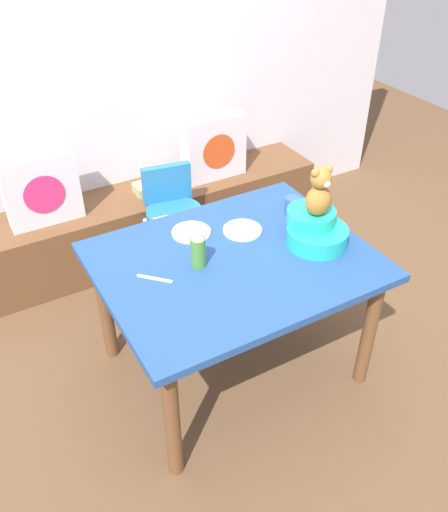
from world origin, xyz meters
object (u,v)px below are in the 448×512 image
object	(u,v)px
book_stack	(149,187)
ketchup_bottle	(198,250)
pillow_floral_right	(214,147)
infant_seat_teal	(315,230)
highchair	(174,215)
coffee_mug	(292,205)
dinner_plate_far	(191,232)
dining_table	(234,274)
dinner_plate_near	(242,230)
teddy_bear	(319,193)
pillow_floral_left	(41,189)

from	to	relation	value
book_stack	ketchup_bottle	size ratio (longest dim) A/B	1.08
pillow_floral_right	infant_seat_teal	xyz separation A→B (m)	(-0.15, -1.31, 0.13)
highchair	ketchup_bottle	size ratio (longest dim) A/B	4.27
coffee_mug	dinner_plate_far	size ratio (longest dim) A/B	0.60
dining_table	coffee_mug	distance (m)	0.53
dinner_plate_near	dinner_plate_far	world-z (taller)	same
pillow_floral_right	dinner_plate_near	bearing A→B (deg)	-111.31
ketchup_bottle	dinner_plate_far	size ratio (longest dim) A/B	0.92
pillow_floral_right	dining_table	bearing A→B (deg)	-114.60
pillow_floral_right	highchair	xyz separation A→B (m)	(-0.51, -0.42, -0.16)
pillow_floral_right	book_stack	xyz separation A→B (m)	(-0.48, 0.02, -0.19)
book_stack	teddy_bear	distance (m)	1.47
teddy_bear	dinner_plate_far	bearing A→B (deg)	143.42
pillow_floral_right	book_stack	size ratio (longest dim) A/B	2.20
dining_table	teddy_bear	xyz separation A→B (m)	(0.41, -0.07, 0.38)
ketchup_bottle	dinner_plate_far	world-z (taller)	ketchup_bottle
book_stack	coffee_mug	world-z (taller)	coffee_mug
book_stack	coffee_mug	xyz separation A→B (m)	(0.39, -1.06, 0.30)
dinner_plate_near	infant_seat_teal	bearing A→B (deg)	-44.73
dining_table	teddy_bear	bearing A→B (deg)	-10.26
pillow_floral_right	highchair	world-z (taller)	pillow_floral_right
pillow_floral_left	infant_seat_teal	size ratio (longest dim) A/B	1.33
teddy_bear	dining_table	bearing A→B (deg)	169.74
ketchup_bottle	pillow_floral_left	bearing A→B (deg)	110.03
highchair	infant_seat_teal	world-z (taller)	infant_seat_teal
pillow_floral_right	dining_table	distance (m)	1.36
teddy_bear	dinner_plate_far	world-z (taller)	teddy_bear
pillow_floral_left	dinner_plate_near	size ratio (longest dim) A/B	2.20
pillow_floral_right	teddy_bear	bearing A→B (deg)	-96.68
coffee_mug	dinner_plate_far	world-z (taller)	coffee_mug
pillow_floral_right	book_stack	bearing A→B (deg)	177.52
highchair	dinner_plate_far	distance (m)	0.59
pillow_floral_right	book_stack	distance (m)	0.52
pillow_floral_left	book_stack	world-z (taller)	pillow_floral_left
book_stack	infant_seat_teal	xyz separation A→B (m)	(0.33, -1.33, 0.32)
pillow_floral_left	book_stack	distance (m)	0.72
teddy_bear	dinner_plate_far	distance (m)	0.67
teddy_bear	ketchup_bottle	xyz separation A→B (m)	(-0.59, 0.11, -0.19)
teddy_bear	coffee_mug	size ratio (longest dim) A/B	2.08
dining_table	infant_seat_teal	distance (m)	0.45
pillow_floral_left	teddy_bear	world-z (taller)	teddy_bear
highchair	dinner_plate_near	xyz separation A→B (m)	(0.10, -0.64, 0.22)
pillow_floral_right	ketchup_bottle	world-z (taller)	ketchup_bottle
teddy_bear	pillow_floral_left	bearing A→B (deg)	127.96
ketchup_bottle	dinner_plate_far	bearing A→B (deg)	70.37
ketchup_bottle	coffee_mug	world-z (taller)	ketchup_bottle
book_stack	highchair	world-z (taller)	highchair
book_stack	dinner_plate_far	distance (m)	1.01
coffee_mug	pillow_floral_right	bearing A→B (deg)	84.94
pillow_floral_left	book_stack	xyz separation A→B (m)	(0.69, 0.02, -0.19)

